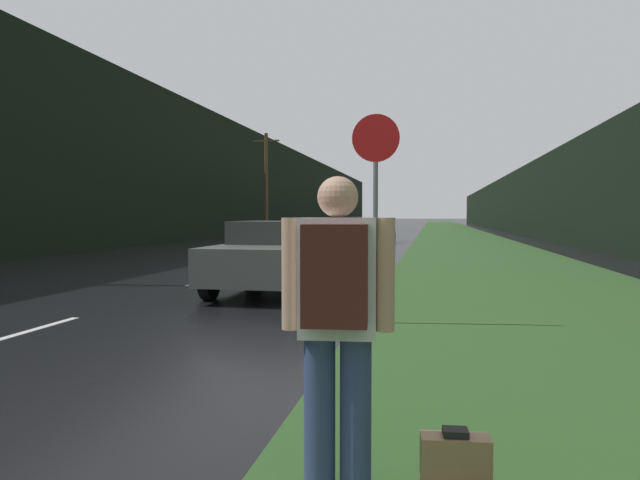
% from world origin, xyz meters
% --- Properties ---
extents(grass_verge, '(6.00, 240.00, 0.02)m').
position_xyz_m(grass_verge, '(7.24, 40.00, 0.01)').
color(grass_verge, '#2D5123').
rests_on(grass_verge, ground_plane).
extents(lane_stripe_b, '(0.12, 3.00, 0.01)m').
position_xyz_m(lane_stripe_b, '(0.00, 5.98, 0.00)').
color(lane_stripe_b, silver).
rests_on(lane_stripe_b, ground_plane).
extents(lane_stripe_c, '(0.12, 3.00, 0.01)m').
position_xyz_m(lane_stripe_c, '(0.00, 12.98, 0.00)').
color(lane_stripe_c, silver).
rests_on(lane_stripe_c, ground_plane).
extents(lane_stripe_d, '(0.12, 3.00, 0.01)m').
position_xyz_m(lane_stripe_d, '(0.00, 19.98, 0.00)').
color(lane_stripe_d, silver).
rests_on(lane_stripe_d, ground_plane).
extents(lane_stripe_e, '(0.12, 3.00, 0.01)m').
position_xyz_m(lane_stripe_e, '(0.00, 26.98, 0.00)').
color(lane_stripe_e, silver).
rests_on(lane_stripe_e, ground_plane).
extents(treeline_far_side, '(2.00, 140.00, 8.60)m').
position_xyz_m(treeline_far_side, '(-10.24, 50.00, 4.30)').
color(treeline_far_side, black).
rests_on(treeline_far_side, ground_plane).
extents(treeline_near_side, '(2.00, 140.00, 5.42)m').
position_xyz_m(treeline_near_side, '(13.24, 50.00, 2.71)').
color(treeline_near_side, black).
rests_on(treeline_near_side, ground_plane).
extents(utility_pole_far, '(1.80, 0.24, 7.06)m').
position_xyz_m(utility_pole_far, '(-5.63, 36.67, 3.66)').
color(utility_pole_far, '#4C3823').
rests_on(utility_pole_far, ground_plane).
extents(stop_sign, '(0.68, 0.07, 2.99)m').
position_xyz_m(stop_sign, '(4.52, 7.86, 1.82)').
color(stop_sign, slate).
rests_on(stop_sign, ground_plane).
extents(hitchhiker_with_backpack, '(0.61, 0.45, 1.77)m').
position_xyz_m(hitchhiker_with_backpack, '(4.82, 2.74, 1.01)').
color(hitchhiker_with_backpack, navy).
rests_on(hitchhiker_with_backpack, ground_plane).
extents(suitcase, '(0.39, 0.19, 0.39)m').
position_xyz_m(suitcase, '(5.45, 2.90, 0.18)').
color(suitcase, olive).
rests_on(suitcase, ground_plane).
extents(car_passing_near, '(1.86, 4.29, 1.44)m').
position_xyz_m(car_passing_near, '(2.12, 10.98, 0.74)').
color(car_passing_near, '#4C514C').
rests_on(car_passing_near, ground_plane).
extents(car_passing_far, '(2.04, 4.37, 1.44)m').
position_xyz_m(car_passing_far, '(2.12, 32.93, 0.73)').
color(car_passing_far, '#BCBCBC').
rests_on(car_passing_far, ground_plane).
extents(car_oncoming, '(2.02, 4.24, 1.44)m').
position_xyz_m(car_oncoming, '(-2.12, 52.55, 0.74)').
color(car_oncoming, '#4C514C').
rests_on(car_oncoming, ground_plane).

